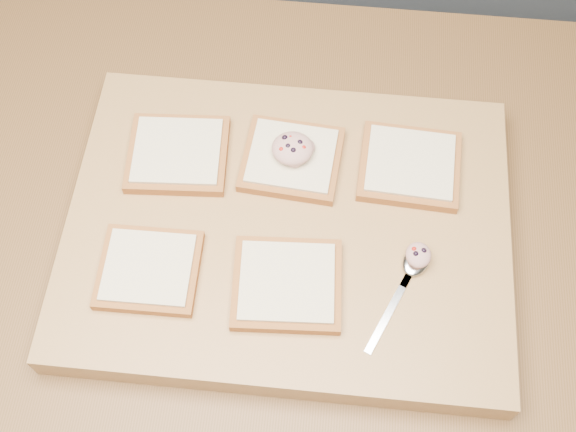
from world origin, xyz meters
name	(u,v)px	position (x,y,z in m)	size (l,w,h in m)	color
ground	(314,399)	(0.00, 0.00, 0.00)	(4.00, 4.00, 0.00)	#515459
island_counter	(322,338)	(0.00, 0.00, 0.45)	(2.00, 0.80, 0.90)	slate
cutting_board	(288,229)	(-0.06, -0.02, 0.92)	(0.56, 0.42, 0.04)	#A67847
bread_far_left	(178,154)	(-0.22, 0.06, 0.95)	(0.14, 0.13, 0.02)	#965426
bread_far_center	(292,159)	(-0.07, 0.07, 0.95)	(0.13, 0.12, 0.02)	#965426
bread_far_right	(410,165)	(0.09, 0.07, 0.95)	(0.13, 0.12, 0.02)	#965426
bread_near_left	(149,269)	(-0.22, -0.10, 0.95)	(0.12, 0.11, 0.02)	#965426
bread_near_center	(287,284)	(-0.05, -0.11, 0.95)	(0.14, 0.13, 0.02)	#965426
tuna_salad_dollop	(292,148)	(-0.07, 0.07, 0.97)	(0.05, 0.05, 0.03)	tan
spoon	(413,268)	(0.09, -0.07, 0.95)	(0.08, 0.15, 0.01)	silver
spoon_salad	(418,255)	(0.10, -0.06, 0.96)	(0.03, 0.03, 0.02)	tan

